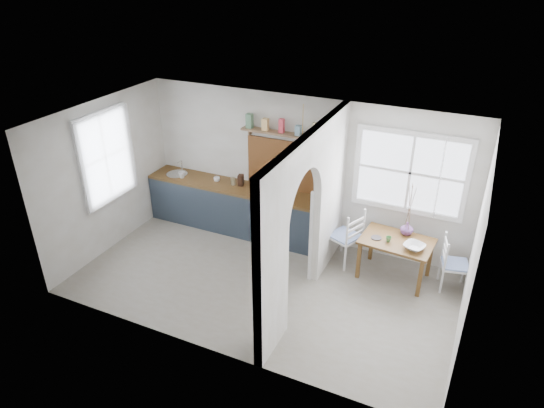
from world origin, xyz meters
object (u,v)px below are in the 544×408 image
at_px(dining_table, 395,259).
at_px(vase, 407,228).
at_px(chair_left, 345,235).
at_px(kettle, 321,197).
at_px(chair_right, 455,264).

distance_m(dining_table, vase, 0.52).
height_order(chair_left, kettle, kettle).
xyz_separation_m(dining_table, chair_left, (-0.86, 0.09, 0.16)).
distance_m(kettle, vase, 1.46).
xyz_separation_m(chair_left, vase, (0.95, 0.15, 0.29)).
distance_m(chair_left, kettle, 0.73).
height_order(dining_table, vase, vase).
relative_size(chair_left, chair_right, 1.14).
bearing_deg(kettle, chair_left, -0.52).
distance_m(chair_right, vase, 0.89).
relative_size(kettle, vase, 1.10).
bearing_deg(chair_right, chair_left, 77.34).
relative_size(chair_left, kettle, 4.29).
distance_m(chair_left, chair_right, 1.75).
bearing_deg(kettle, chair_right, 14.45).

